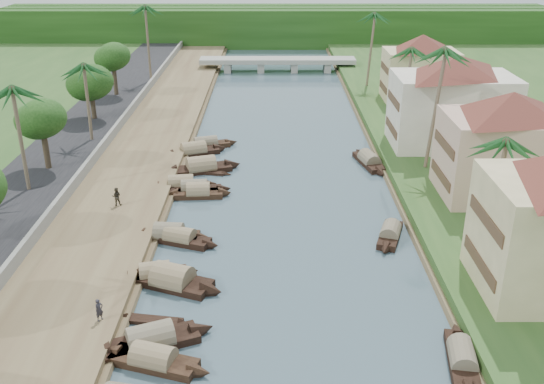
{
  "coord_description": "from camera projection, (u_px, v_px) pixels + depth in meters",
  "views": [
    {
      "loc": [
        -1.16,
        -37.61,
        23.99
      ],
      "look_at": [
        -1.08,
        12.64,
        2.0
      ],
      "focal_mm": 40.0,
      "sensor_mm": 36.0,
      "label": 1
    }
  ],
  "objects": [
    {
      "name": "sampan_16",
      "position": [
        369.0,
        161.0,
        66.61
      ],
      "size": [
        3.42,
        8.49,
        2.06
      ],
      "rotation": [
        0.0,
        0.0,
        1.8
      ],
      "color": "black",
      "rests_on": "ground"
    },
    {
      "name": "sampan_6",
      "position": [
        169.0,
        235.0,
        50.61
      ],
      "size": [
        7.14,
        2.26,
        2.12
      ],
      "rotation": [
        0.0,
        0.0,
        -0.09
      ],
      "color": "black",
      "rests_on": "ground"
    },
    {
      "name": "palm_2",
      "position": [
        439.0,
        53.0,
        58.11
      ],
      "size": [
        3.2,
        3.2,
        13.59
      ],
      "color": "brown",
      "rests_on": "ground"
    },
    {
      "name": "sampan_8",
      "position": [
        198.0,
        193.0,
        58.66
      ],
      "size": [
        6.66,
        2.02,
        2.07
      ],
      "rotation": [
        0.0,
        0.0,
        0.06
      ],
      "color": "black",
      "rests_on": "ground"
    },
    {
      "name": "sampan_11",
      "position": [
        201.0,
        168.0,
        64.73
      ],
      "size": [
        9.05,
        4.59,
        2.51
      ],
      "rotation": [
        0.0,
        0.0,
        0.31
      ],
      "color": "black",
      "rests_on": "ground"
    },
    {
      "name": "building_far",
      "position": [
        452.0,
        100.0,
        67.19
      ],
      "size": [
        15.59,
        15.59,
        10.2
      ],
      "color": "#EDE4CF",
      "rests_on": "right_bank"
    },
    {
      "name": "sampan_9",
      "position": [
        194.0,
        189.0,
        59.48
      ],
      "size": [
        7.54,
        2.09,
        1.92
      ],
      "rotation": [
        0.0,
        0.0,
        0.09
      ],
      "color": "black",
      "rests_on": "ground"
    },
    {
      "name": "retaining_wall",
      "position": [
        85.0,
        169.0,
        61.83
      ],
      "size": [
        0.4,
        180.0,
        1.1
      ],
      "primitive_type": "cube",
      "color": "gray",
      "rests_on": "left_bank"
    },
    {
      "name": "tree_3",
      "position": [
        41.0,
        120.0,
        60.06
      ],
      "size": [
        4.57,
        4.57,
        7.05
      ],
      "color": "#4D3F2C",
      "rests_on": "ground"
    },
    {
      "name": "canoe_2",
      "position": [
        205.0,
        173.0,
        64.28
      ],
      "size": [
        5.75,
        1.86,
        0.83
      ],
      "rotation": [
        0.0,
        0.0,
        -0.18
      ],
      "color": "black",
      "rests_on": "ground"
    },
    {
      "name": "palm_8",
      "position": [
        145.0,
        9.0,
        92.92
      ],
      "size": [
        3.2,
        3.2,
        13.03
      ],
      "color": "brown",
      "rests_on": "ground"
    },
    {
      "name": "sampan_13",
      "position": [
        194.0,
        151.0,
        69.54
      ],
      "size": [
        8.14,
        4.63,
        2.22
      ],
      "rotation": [
        0.0,
        0.0,
        0.39
      ],
      "color": "black",
      "rests_on": "ground"
    },
    {
      "name": "ground",
      "position": [
        287.0,
        287.0,
        44.08
      ],
      "size": [
        220.0,
        220.0,
        0.0
      ],
      "primitive_type": "plane",
      "color": "#3E535D",
      "rests_on": "ground"
    },
    {
      "name": "palm_3",
      "position": [
        410.0,
        51.0,
        74.82
      ],
      "size": [
        3.2,
        3.2,
        10.56
      ],
      "color": "brown",
      "rests_on": "ground"
    },
    {
      "name": "palm_5",
      "position": [
        12.0,
        91.0,
        53.28
      ],
      "size": [
        3.2,
        3.2,
        11.17
      ],
      "color": "brown",
      "rests_on": "ground"
    },
    {
      "name": "palm_1",
      "position": [
        503.0,
        143.0,
        44.66
      ],
      "size": [
        3.2,
        3.2,
        9.92
      ],
      "color": "brown",
      "rests_on": "ground"
    },
    {
      "name": "palm_7",
      "position": [
        372.0,
        16.0,
        90.88
      ],
      "size": [
        3.2,
        3.2,
        12.47
      ],
      "color": "brown",
      "rests_on": "ground"
    },
    {
      "name": "sampan_12",
      "position": [
        206.0,
        144.0,
        71.77
      ],
      "size": [
        7.97,
        3.73,
        1.92
      ],
      "rotation": [
        0.0,
        0.0,
        0.3
      ],
      "color": "black",
      "rests_on": "ground"
    },
    {
      "name": "sampan_7",
      "position": [
        180.0,
        238.0,
        50.06
      ],
      "size": [
        7.24,
        3.8,
        1.95
      ],
      "rotation": [
        0.0,
        0.0,
        -0.35
      ],
      "color": "black",
      "rests_on": "ground"
    },
    {
      "name": "person_far",
      "position": [
        117.0,
        196.0,
        54.8
      ],
      "size": [
        0.9,
        0.74,
        1.71
      ],
      "primitive_type": "imported",
      "rotation": [
        0.0,
        0.0,
        3.26
      ],
      "color": "#2C281F",
      "rests_on": "left_bank"
    },
    {
      "name": "palm_6",
      "position": [
        83.0,
        67.0,
        67.01
      ],
      "size": [
        3.2,
        3.2,
        10.15
      ],
      "color": "brown",
      "rests_on": "ground"
    },
    {
      "name": "left_bank",
      "position": [
        127.0,
        178.0,
        62.22
      ],
      "size": [
        10.0,
        180.0,
        0.8
      ],
      "primitive_type": "cube",
      "color": "brown",
      "rests_on": "ground"
    },
    {
      "name": "right_bank",
      "position": [
        467.0,
        176.0,
        62.18
      ],
      "size": [
        16.0,
        180.0,
        1.2
      ],
      "primitive_type": "cube",
      "color": "#28491D",
      "rests_on": "ground"
    },
    {
      "name": "tree_4",
      "position": [
        90.0,
        83.0,
        76.37
      ],
      "size": [
        5.24,
        5.24,
        6.77
      ],
      "color": "#4D3F2C",
      "rests_on": "ground"
    },
    {
      "name": "person_near",
      "position": [
        99.0,
        310.0,
        38.68
      ],
      "size": [
        0.65,
        0.67,
        1.54
      ],
      "primitive_type": "imported",
      "rotation": [
        0.0,
        0.0,
        0.87
      ],
      "color": "#28262D",
      "rests_on": "left_bank"
    },
    {
      "name": "sampan_15",
      "position": [
        390.0,
        234.0,
        50.79
      ],
      "size": [
        3.48,
        6.9,
        1.88
      ],
      "rotation": [
        0.0,
        0.0,
        1.25
      ],
      "color": "black",
      "rests_on": "ground"
    },
    {
      "name": "tree_5",
      "position": [
        113.0,
        58.0,
        87.18
      ],
      "size": [
        4.6,
        4.6,
        7.4
      ],
      "color": "#4D3F2C",
      "rests_on": "ground"
    },
    {
      "name": "sampan_14",
      "position": [
        462.0,
        359.0,
        36.09
      ],
      "size": [
        2.5,
        7.64,
        1.87
      ],
      "rotation": [
        0.0,
        0.0,
        1.42
      ],
      "color": "black",
      "rests_on": "ground"
    },
    {
      "name": "road",
      "position": [
        44.0,
        175.0,
        62.09
      ],
      "size": [
        8.0,
        180.0,
        1.4
      ],
      "primitive_type": "cube",
      "color": "black",
      "rests_on": "ground"
    },
    {
      "name": "sampan_5",
      "position": [
        173.0,
        281.0,
        44.03
      ],
      "size": [
        8.33,
        4.88,
        2.56
      ],
      "rotation": [
        0.0,
        0.0,
        -0.38
      ],
      "color": "black",
      "rests_on": "ground"
    },
    {
      "name": "treeline",
      "position": [
        276.0,
        26.0,
        134.09
      ],
      "size": [
        120.0,
        14.0,
        8.0
      ],
      "color": "#16370F",
      "rests_on": "ground"
    },
    {
      "name": "sampan_4",
      "position": [
        155.0,
        274.0,
        44.87
      ],
      "size": [
        6.77,
        2.78,
        1.93
      ],
      "rotation": [
        0.0,
        0.0,
        0.21
      ],
      "color": "black",
      "rests_on": "ground"
    },
    {
      "name": "bridge",
      "position": [
        278.0,
        62.0,
        109.35
      ],
      "size": [
        28.0,
        4.0,
        2.4
      ],
      "color": "gray",
      "rests_on": "ground"
    },
    {
      "name": "canoe_1",
      "position": [
        153.0,
        321.0,
        40.06
      ],
      "size": [
        5.58,
        1.74,
        0.89
      ],
      "rotation": [
        0.0,
        0.0,
        -0.16
      ],
      "color": "black",
      "rests_on": "ground"
    },
    {
      "name": "sampan_2",
      "position": [
        154.0,
        360.0,
        35.96
      ],
      "size": [
        7.63,
        3.7,
        2.01
      ],
      "rotation": [
        0.0,
        0.0,
        -0.3
      ],
      "color": "black",
      "rests_on": "ground"
    },
    {
      "name": "sampan_3",
      "position": [
        151.0,
        341.0,
        37.65
      ],
      "size": [
        8.37,
        4.81,
        2.25
      ],
      "rotation": [
        0.0,
        0.0,
        0.4
      ],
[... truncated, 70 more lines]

